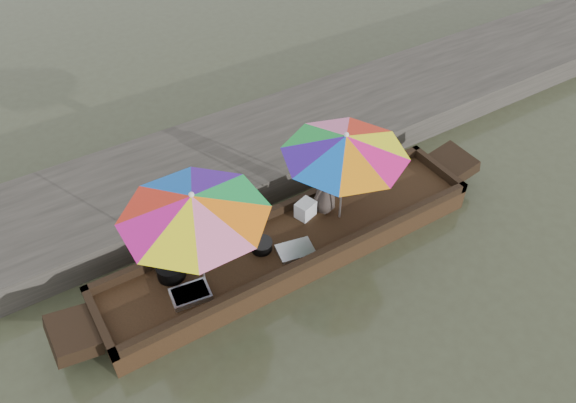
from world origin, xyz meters
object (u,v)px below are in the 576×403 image
vendor (326,181)px  boat_hull (292,247)px  supply_bag (305,209)px  umbrella_bow (198,239)px  tray_scallop (295,250)px  cooking_pot (171,271)px  tray_crayfish (191,294)px  charcoal_grill (261,246)px  umbrella_stern (343,178)px

vendor → boat_hull: bearing=-14.9°
supply_bag → umbrella_bow: size_ratio=0.15×
tray_scallop → cooking_pot: bearing=162.4°
tray_scallop → umbrella_bow: umbrella_bow is taller
tray_crayfish → tray_scallop: 1.59m
cooking_pot → charcoal_grill: (1.28, -0.23, -0.03)m
supply_bag → umbrella_bow: bearing=-170.9°
cooking_pot → umbrella_bow: 0.81m
tray_crayfish → charcoal_grill: 1.23m
cooking_pot → tray_scallop: bearing=-17.6°
boat_hull → cooking_pot: size_ratio=14.92×
charcoal_grill → umbrella_bow: size_ratio=0.16×
tray_scallop → umbrella_stern: bearing=14.8°
boat_hull → vendor: vendor is taller
boat_hull → cooking_pot: cooking_pot is taller
charcoal_grill → supply_bag: supply_bag is taller
umbrella_bow → umbrella_stern: (2.25, 0.00, 0.00)m
vendor → supply_bag: bearing=-36.4°
cooking_pot → tray_crayfish: cooking_pot is taller
umbrella_bow → charcoal_grill: bearing=2.8°
tray_scallop → vendor: size_ratio=0.48×
cooking_pot → tray_crayfish: (0.07, -0.46, -0.06)m
tray_scallop → charcoal_grill: 0.48m
tray_scallop → supply_bag: (0.52, 0.54, 0.10)m
tray_scallop → charcoal_grill: bearing=142.4°
tray_scallop → supply_bag: supply_bag is taller
cooking_pot → umbrella_bow: size_ratio=0.20×
cooking_pot → tray_crayfish: 0.47m
tray_crayfish → vendor: bearing=11.0°
cooking_pot → umbrella_stern: size_ratio=0.22×
cooking_pot → vendor: bearing=0.3°
tray_crayfish → umbrella_bow: (0.29, 0.19, 0.73)m
supply_bag → tray_scallop: bearing=-133.8°
vendor → umbrella_stern: 0.38m
boat_hull → umbrella_bow: (-1.40, 0.00, 0.95)m
vendor → umbrella_stern: umbrella_stern is taller
cooking_pot → umbrella_stern: umbrella_stern is taller
supply_bag → vendor: 0.53m
tray_crayfish → umbrella_bow: umbrella_bow is taller
umbrella_bow → tray_scallop: bearing=-10.9°
charcoal_grill → umbrella_bow: 1.16m
boat_hull → tray_scallop: (-0.09, -0.25, 0.21)m
cooking_pot → supply_bag: bearing=0.5°
cooking_pot → tray_scallop: (1.66, -0.52, -0.07)m
charcoal_grill → umbrella_stern: bearing=-1.9°
boat_hull → umbrella_bow: size_ratio=3.04×
boat_hull → charcoal_grill: charcoal_grill is taller
tray_crayfish → supply_bag: supply_bag is taller
umbrella_bow → umbrella_stern: bearing=0.0°
supply_bag → cooking_pot: bearing=-179.5°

